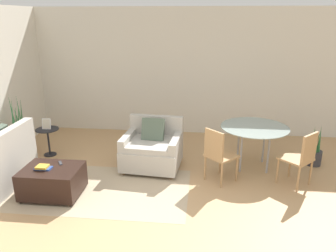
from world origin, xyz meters
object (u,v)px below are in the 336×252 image
object	(u,v)px
dining_chair_near_left	(218,152)
potted_plant_small	(314,154)
book_stack	(43,167)
potted_plant	(21,142)
ottoman	(53,180)
side_table	(48,137)
tv_remote_primary	(60,163)
picture_frame	(46,124)
dining_chair_near_right	(302,156)
dining_table	(254,131)
armchair	(152,149)

from	to	relation	value
dining_chair_near_left	potted_plant_small	bearing A→B (deg)	25.82
book_stack	potted_plant	bearing A→B (deg)	129.84
ottoman	side_table	world-z (taller)	side_table
ottoman	potted_plant_small	distance (m)	4.47
ottoman	side_table	size ratio (longest dim) A/B	1.58
book_stack	tv_remote_primary	distance (m)	0.27
potted_plant	dining_chair_near_left	distance (m)	3.75
ottoman	dining_chair_near_left	distance (m)	2.55
ottoman	side_table	bearing A→B (deg)	117.06
ottoman	tv_remote_primary	size ratio (longest dim) A/B	5.75
picture_frame	dining_chair_near_right	size ratio (longest dim) A/B	0.22
side_table	dining_chair_near_left	distance (m)	3.26
ottoman	dining_chair_near_right	distance (m)	3.79
potted_plant	potted_plant_small	size ratio (longest dim) A/B	1.60
tv_remote_primary	dining_table	distance (m)	3.23
side_table	potted_plant_small	bearing A→B (deg)	1.14
potted_plant	picture_frame	size ratio (longest dim) A/B	6.14
book_stack	picture_frame	world-z (taller)	picture_frame
armchair	tv_remote_primary	world-z (taller)	armchair
dining_table	potted_plant_small	bearing A→B (deg)	10.84
side_table	potted_plant_small	size ratio (longest dim) A/B	0.69
side_table	dining_table	xyz separation A→B (m)	(3.81, -0.12, 0.30)
armchair	dining_table	bearing A→B (deg)	6.08
armchair	dining_chair_near_right	world-z (taller)	dining_chair_near_right
dining_table	dining_chair_near_left	size ratio (longest dim) A/B	1.29
potted_plant	picture_frame	world-z (taller)	potted_plant
potted_plant	dining_chair_near_right	distance (m)	5.00
picture_frame	dining_table	world-z (taller)	dining_table
book_stack	dining_table	xyz separation A→B (m)	(3.19, 1.34, 0.21)
potted_plant_small	dining_chair_near_right	bearing A→B (deg)	-119.74
dining_chair_near_left	dining_chair_near_right	distance (m)	1.27
armchair	dining_chair_near_right	size ratio (longest dim) A/B	1.16
picture_frame	ottoman	bearing A→B (deg)	-62.94
picture_frame	potted_plant_small	world-z (taller)	potted_plant_small
potted_plant_small	book_stack	bearing A→B (deg)	-160.16
side_table	picture_frame	distance (m)	0.26
dining_table	potted_plant_small	world-z (taller)	potted_plant_small
potted_plant	dining_table	size ratio (longest dim) A/B	1.07
tv_remote_primary	side_table	bearing A→B (deg)	122.50
book_stack	side_table	bearing A→B (deg)	113.11
side_table	dining_chair_near_right	xyz separation A→B (m)	(4.44, -0.75, 0.14)
picture_frame	armchair	bearing A→B (deg)	-8.38
armchair	ottoman	bearing A→B (deg)	-139.84
ottoman	dining_chair_near_right	world-z (taller)	dining_chair_near_right
potted_plant	armchair	bearing A→B (deg)	-4.56
book_stack	side_table	xyz separation A→B (m)	(-0.62, 1.46, -0.09)
dining_chair_near_left	dining_table	bearing A→B (deg)	45.00
dining_chair_near_left	armchair	bearing A→B (deg)	158.04
side_table	dining_table	bearing A→B (deg)	-1.75
side_table	potted_plant	bearing A→B (deg)	-169.13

